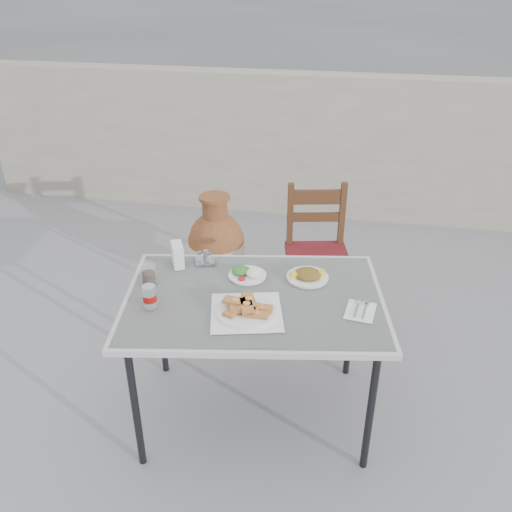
% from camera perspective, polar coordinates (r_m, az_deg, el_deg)
% --- Properties ---
extents(ground, '(80.00, 80.00, 0.00)m').
position_cam_1_polar(ground, '(2.87, 1.08, -15.65)').
color(ground, slate).
rests_on(ground, ground).
extents(cafe_table, '(1.26, 0.96, 0.70)m').
position_cam_1_polar(cafe_table, '(2.43, -0.21, -5.25)').
color(cafe_table, black).
rests_on(cafe_table, ground).
extents(pide_plate, '(0.36, 0.36, 0.06)m').
position_cam_1_polar(pide_plate, '(2.29, -1.03, -5.40)').
color(pide_plate, white).
rests_on(pide_plate, cafe_table).
extents(salad_rice_plate, '(0.18, 0.18, 0.04)m').
position_cam_1_polar(salad_rice_plate, '(2.54, -0.97, -1.82)').
color(salad_rice_plate, silver).
rests_on(salad_rice_plate, cafe_table).
extents(salad_chopped_plate, '(0.20, 0.20, 0.04)m').
position_cam_1_polar(salad_chopped_plate, '(2.54, 5.45, -2.02)').
color(salad_chopped_plate, silver).
rests_on(salad_chopped_plate, cafe_table).
extents(soda_can, '(0.06, 0.06, 0.11)m').
position_cam_1_polar(soda_can, '(2.35, -11.14, -4.23)').
color(soda_can, silver).
rests_on(soda_can, cafe_table).
extents(cola_glass, '(0.07, 0.07, 0.10)m').
position_cam_1_polar(cola_glass, '(2.52, -11.25, -2.03)').
color(cola_glass, white).
rests_on(cola_glass, cafe_table).
extents(napkin_holder, '(0.09, 0.11, 0.12)m').
position_cam_1_polar(napkin_holder, '(2.64, -8.25, 0.12)').
color(napkin_holder, white).
rests_on(napkin_holder, cafe_table).
extents(condiment_caddy, '(0.11, 0.10, 0.07)m').
position_cam_1_polar(condiment_caddy, '(2.66, -5.40, -0.29)').
color(condiment_caddy, '#AFB0B7').
rests_on(condiment_caddy, cafe_table).
extents(cutlery_napkin, '(0.14, 0.17, 0.01)m').
position_cam_1_polar(cutlery_napkin, '(2.36, 10.93, -5.52)').
color(cutlery_napkin, white).
rests_on(cutlery_napkin, cafe_table).
extents(chair, '(0.44, 0.44, 0.84)m').
position_cam_1_polar(chair, '(3.32, 6.42, 0.31)').
color(chair, '#3B2210').
rests_on(chair, ground).
extents(terracotta_urn, '(0.39, 0.39, 0.68)m').
position_cam_1_polar(terracotta_urn, '(3.65, -4.20, 1.06)').
color(terracotta_urn, brown).
rests_on(terracotta_urn, ground).
extents(back_wall, '(6.00, 0.25, 1.20)m').
position_cam_1_polar(back_wall, '(4.75, 6.55, 11.38)').
color(back_wall, '#A89B8C').
rests_on(back_wall, ground).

